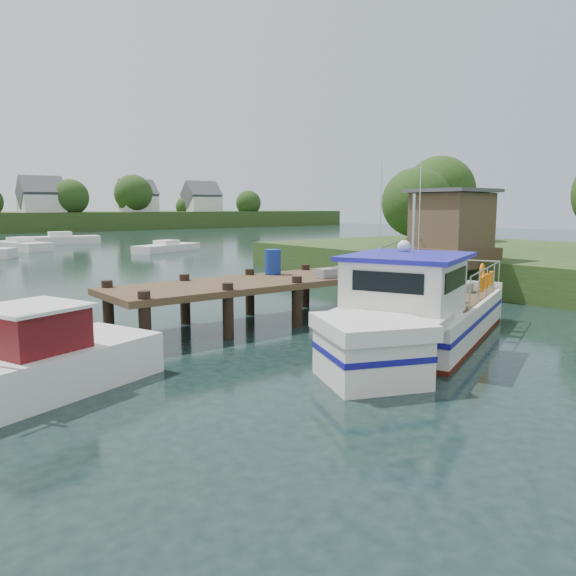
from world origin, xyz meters
TOP-DOWN VIEW (x-y plane):
  - ground_plane at (0.00, 0.00)m, footprint 160.00×160.00m
  - near_shore at (16.88, -0.73)m, footprint 16.00×30.00m
  - dock at (6.51, 0.01)m, footprint 16.60×3.00m
  - lobster_boat at (0.49, -5.23)m, footprint 9.64×5.98m
  - moored_far at (5.32, 43.89)m, footprint 7.70×3.57m
  - moored_c at (9.60, 28.70)m, footprint 6.43×4.11m
  - moored_d at (0.33, 38.08)m, footprint 3.97×6.98m

SIDE VIEW (x-z plane):
  - ground_plane at x=0.00m, z-range 0.00..0.00m
  - moored_c at x=9.60m, z-range -0.12..0.84m
  - moored_d at x=0.33m, z-range -0.15..0.98m
  - moored_far at x=5.32m, z-range -0.16..1.10m
  - lobster_boat at x=0.49m, z-range -1.53..3.28m
  - near_shore at x=16.88m, z-range -1.83..5.93m
  - dock at x=6.51m, z-range -0.15..4.63m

